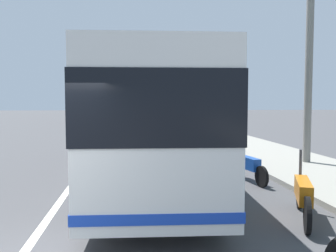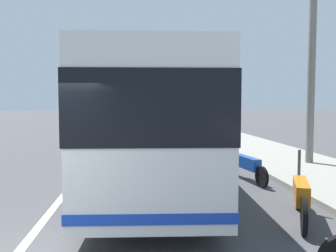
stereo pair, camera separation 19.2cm
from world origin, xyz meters
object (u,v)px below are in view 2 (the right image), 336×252
at_px(coach_bus, 153,117).
at_px(car_ahead_same_lane, 146,117).
at_px(car_side_street, 102,116).
at_px(car_behind_bus, 145,113).
at_px(utility_pole, 311,70).
at_px(motorcycle_far_end, 246,165).
at_px(motorcycle_mid_row, 301,195).

xyz_separation_m(coach_bus, car_ahead_same_lane, (27.49, -0.51, -1.11)).
height_order(car_side_street, car_behind_bus, car_side_street).
height_order(car_ahead_same_lane, utility_pole, utility_pole).
xyz_separation_m(coach_bus, utility_pole, (1.38, -5.58, 1.55)).
bearing_deg(utility_pole, car_side_street, 18.32).
distance_m(car_ahead_same_lane, utility_pole, 26.73).
height_order(car_behind_bus, utility_pole, utility_pole).
height_order(car_ahead_same_lane, car_behind_bus, car_ahead_same_lane).
bearing_deg(car_behind_bus, car_ahead_same_lane, -178.23).
bearing_deg(car_side_street, car_ahead_same_lane, 50.71).
distance_m(coach_bus, motorcycle_far_end, 3.04).
height_order(motorcycle_mid_row, motorcycle_far_end, motorcycle_mid_row).
bearing_deg(utility_pole, car_behind_bus, 6.19).
bearing_deg(car_side_street, utility_pole, 20.88).
relative_size(motorcycle_mid_row, car_ahead_same_lane, 0.46).
relative_size(coach_bus, motorcycle_mid_row, 5.54).
relative_size(car_ahead_same_lane, utility_pole, 0.65).
relative_size(car_side_street, car_behind_bus, 1.01).
height_order(coach_bus, car_ahead_same_lane, coach_bus).
height_order(coach_bus, motorcycle_far_end, coach_bus).
distance_m(coach_bus, utility_pole, 5.96).
bearing_deg(coach_bus, car_side_street, 11.21).
bearing_deg(coach_bus, car_ahead_same_lane, 2.04).
bearing_deg(motorcycle_mid_row, car_ahead_same_lane, 25.90).
bearing_deg(motorcycle_far_end, car_side_street, 2.23).
relative_size(motorcycle_far_end, car_side_street, 0.51).
relative_size(motorcycle_far_end, car_ahead_same_lane, 0.51).
relative_size(motorcycle_far_end, utility_pole, 0.33).
distance_m(motorcycle_far_end, utility_pole, 4.64).
bearing_deg(car_ahead_same_lane, car_behind_bus, -0.78).
xyz_separation_m(car_side_street, utility_pole, (-30.66, -10.15, 2.66)).
xyz_separation_m(car_ahead_same_lane, utility_pole, (-26.11, -5.08, 2.66)).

